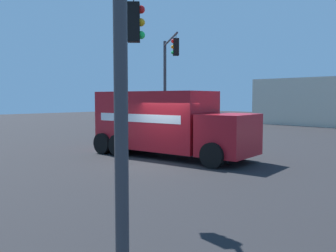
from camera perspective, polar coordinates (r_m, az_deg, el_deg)
ground_plane at (r=15.51m, az=-1.37°, el=-5.69°), size 100.00×100.00×0.00m
delivery_truck at (r=17.01m, az=-0.28°, el=0.46°), size 7.95×3.80×3.00m
traffic_light_primary at (r=23.72m, az=-0.00°, el=8.19°), size 4.01×2.91×6.49m
traffic_light_secondary at (r=6.80m, az=-6.21°, el=12.48°), size 3.46×3.08×5.54m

